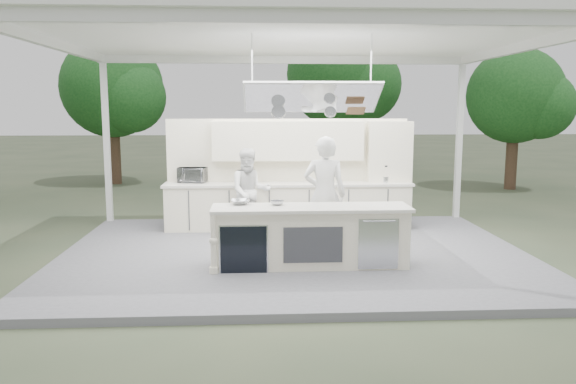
{
  "coord_description": "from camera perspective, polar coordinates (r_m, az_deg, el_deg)",
  "views": [
    {
      "loc": [
        -0.63,
        -9.49,
        2.59
      ],
      "look_at": [
        -0.09,
        0.4,
        1.1
      ],
      "focal_mm": 35.0,
      "sensor_mm": 36.0,
      "label": 1
    }
  ],
  "objects": [
    {
      "name": "tree_cluster",
      "position": [
        19.28,
        -1.77,
        10.61
      ],
      "size": [
        19.55,
        9.4,
        5.85
      ],
      "color": "brown",
      "rests_on": "ground"
    },
    {
      "name": "bowl_large",
      "position": [
        8.97,
        -4.89,
        -1.01
      ],
      "size": [
        0.35,
        0.35,
        0.08
      ],
      "primitive_type": "imported",
      "rotation": [
        0.0,
        0.0,
        0.16
      ],
      "color": "#B6B8BD",
      "rests_on": "demo_island"
    },
    {
      "name": "back_wall_unit",
      "position": [
        11.7,
        2.15,
        3.55
      ],
      "size": [
        5.05,
        0.48,
        2.25
      ],
      "color": "white",
      "rests_on": "stage_deck"
    },
    {
      "name": "back_counter",
      "position": [
        11.58,
        0.04,
        -1.37
      ],
      "size": [
        5.08,
        0.72,
        0.95
      ],
      "color": "white",
      "rests_on": "stage_deck"
    },
    {
      "name": "demo_island",
      "position": [
        8.85,
        2.2,
        -4.51
      ],
      "size": [
        3.1,
        0.79,
        0.95
      ],
      "color": "white",
      "rests_on": "stage_deck"
    },
    {
      "name": "sous_chef",
      "position": [
        11.01,
        -3.88,
        0.04
      ],
      "size": [
        0.92,
        0.76,
        1.7
      ],
      "primitive_type": "imported",
      "rotation": [
        0.0,
        0.0,
        0.16
      ],
      "color": "white",
      "rests_on": "stage_deck"
    },
    {
      "name": "bowl_small",
      "position": [
        8.89,
        -1.11,
        -1.1
      ],
      "size": [
        0.28,
        0.28,
        0.07
      ],
      "primitive_type": "imported",
      "rotation": [
        0.0,
        0.0,
        -0.34
      ],
      "color": "#B1B2B8",
      "rests_on": "demo_island"
    },
    {
      "name": "toaster_oven",
      "position": [
        11.73,
        -9.65,
        1.73
      ],
      "size": [
        0.63,
        0.5,
        0.31
      ],
      "primitive_type": "imported",
      "rotation": [
        0.0,
        0.0,
        -0.22
      ],
      "color": "#B2B5B9",
      "rests_on": "back_counter"
    },
    {
      "name": "tent",
      "position": [
        9.57,
        0.71,
        15.25
      ],
      "size": [
        8.2,
        6.2,
        3.86
      ],
      "color": "white",
      "rests_on": "ground"
    },
    {
      "name": "ground",
      "position": [
        9.86,
        0.65,
        -6.7
      ],
      "size": [
        90.0,
        90.0,
        0.0
      ],
      "primitive_type": "plane",
      "color": "#4B5137",
      "rests_on": "ground"
    },
    {
      "name": "stage_deck",
      "position": [
        9.85,
        0.65,
        -6.36
      ],
      "size": [
        8.0,
        6.0,
        0.12
      ],
      "primitive_type": "cube",
      "color": "slate",
      "rests_on": "ground"
    },
    {
      "name": "head_chef",
      "position": [
        9.65,
        3.74,
        -0.25
      ],
      "size": [
        0.8,
        0.59,
        2.0
      ],
      "primitive_type": "imported",
      "rotation": [
        0.0,
        0.0,
        2.99
      ],
      "color": "white",
      "rests_on": "stage_deck"
    }
  ]
}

